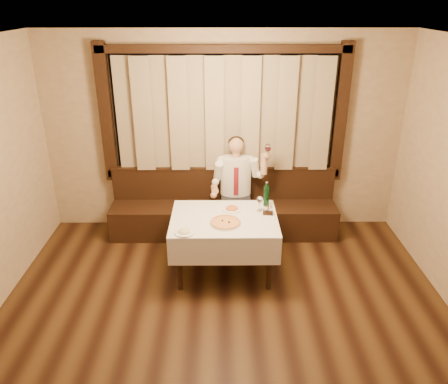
{
  "coord_description": "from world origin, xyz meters",
  "views": [
    {
      "loc": [
        -0.03,
        -2.92,
        3.16
      ],
      "look_at": [
        0.0,
        1.9,
        1.0
      ],
      "focal_mm": 35.0,
      "sensor_mm": 36.0,
      "label": 1
    }
  ],
  "objects_px": {
    "pasta_cream": "(185,230)",
    "cruet_caddy": "(268,211)",
    "dining_table": "(224,225)",
    "pizza": "(225,222)",
    "green_bottle": "(266,196)",
    "pasta_red": "(232,207)",
    "banquette": "(224,212)",
    "seated_man": "(236,181)"
  },
  "relations": [
    {
      "from": "dining_table",
      "to": "pizza",
      "type": "xyz_separation_m",
      "value": [
        0.01,
        -0.16,
        0.12
      ]
    },
    {
      "from": "green_bottle",
      "to": "cruet_caddy",
      "type": "xyz_separation_m",
      "value": [
        0.0,
        -0.25,
        -0.09
      ]
    },
    {
      "from": "pizza",
      "to": "green_bottle",
      "type": "bearing_deg",
      "value": 42.91
    },
    {
      "from": "pasta_red",
      "to": "green_bottle",
      "type": "xyz_separation_m",
      "value": [
        0.43,
        0.12,
        0.1
      ]
    },
    {
      "from": "pasta_cream",
      "to": "seated_man",
      "type": "xyz_separation_m",
      "value": [
        0.62,
        1.3,
        0.05
      ]
    },
    {
      "from": "banquette",
      "to": "pizza",
      "type": "distance_m",
      "value": 1.27
    },
    {
      "from": "pizza",
      "to": "pasta_red",
      "type": "relative_size",
      "value": 1.52
    },
    {
      "from": "pasta_cream",
      "to": "seated_man",
      "type": "relative_size",
      "value": 0.16
    },
    {
      "from": "banquette",
      "to": "seated_man",
      "type": "bearing_deg",
      "value": -26.97
    },
    {
      "from": "banquette",
      "to": "dining_table",
      "type": "bearing_deg",
      "value": -90.0
    },
    {
      "from": "pizza",
      "to": "pasta_cream",
      "type": "height_order",
      "value": "pasta_cream"
    },
    {
      "from": "pasta_cream",
      "to": "seated_man",
      "type": "height_order",
      "value": "seated_man"
    },
    {
      "from": "pizza",
      "to": "dining_table",
      "type": "bearing_deg",
      "value": 94.57
    },
    {
      "from": "dining_table",
      "to": "pizza",
      "type": "height_order",
      "value": "pizza"
    },
    {
      "from": "dining_table",
      "to": "pizza",
      "type": "relative_size",
      "value": 3.41
    },
    {
      "from": "green_bottle",
      "to": "dining_table",
      "type": "bearing_deg",
      "value": -148.44
    },
    {
      "from": "pasta_cream",
      "to": "cruet_caddy",
      "type": "xyz_separation_m",
      "value": [
        0.97,
        0.45,
        0.01
      ]
    },
    {
      "from": "pasta_red",
      "to": "cruet_caddy",
      "type": "bearing_deg",
      "value": -16.27
    },
    {
      "from": "banquette",
      "to": "green_bottle",
      "type": "relative_size",
      "value": 9.97
    },
    {
      "from": "pizza",
      "to": "seated_man",
      "type": "height_order",
      "value": "seated_man"
    },
    {
      "from": "pasta_cream",
      "to": "cruet_caddy",
      "type": "bearing_deg",
      "value": 24.59
    },
    {
      "from": "pasta_red",
      "to": "banquette",
      "type": "bearing_deg",
      "value": 96.76
    },
    {
      "from": "banquette",
      "to": "cruet_caddy",
      "type": "distance_m",
      "value": 1.19
    },
    {
      "from": "dining_table",
      "to": "pasta_cream",
      "type": "height_order",
      "value": "pasta_cream"
    },
    {
      "from": "dining_table",
      "to": "seated_man",
      "type": "distance_m",
      "value": 0.97
    },
    {
      "from": "banquette",
      "to": "cruet_caddy",
      "type": "bearing_deg",
      "value": -60.67
    },
    {
      "from": "banquette",
      "to": "seated_man",
      "type": "xyz_separation_m",
      "value": [
        0.18,
        -0.09,
        0.52
      ]
    },
    {
      "from": "cruet_caddy",
      "to": "seated_man",
      "type": "height_order",
      "value": "seated_man"
    },
    {
      "from": "banquette",
      "to": "pizza",
      "type": "height_order",
      "value": "banquette"
    },
    {
      "from": "green_bottle",
      "to": "pasta_cream",
      "type": "bearing_deg",
      "value": -144.63
    },
    {
      "from": "pasta_red",
      "to": "seated_man",
      "type": "height_order",
      "value": "seated_man"
    },
    {
      "from": "cruet_caddy",
      "to": "pasta_cream",
      "type": "bearing_deg",
      "value": -147.35
    },
    {
      "from": "pasta_red",
      "to": "pasta_cream",
      "type": "height_order",
      "value": "pasta_red"
    },
    {
      "from": "pasta_cream",
      "to": "cruet_caddy",
      "type": "distance_m",
      "value": 1.07
    },
    {
      "from": "dining_table",
      "to": "cruet_caddy",
      "type": "relative_size",
      "value": 9.8
    },
    {
      "from": "banquette",
      "to": "pasta_cream",
      "type": "height_order",
      "value": "banquette"
    },
    {
      "from": "pasta_cream",
      "to": "cruet_caddy",
      "type": "height_order",
      "value": "cruet_caddy"
    },
    {
      "from": "pasta_cream",
      "to": "green_bottle",
      "type": "height_order",
      "value": "green_bottle"
    },
    {
      "from": "green_bottle",
      "to": "cruet_caddy",
      "type": "relative_size",
      "value": 2.48
    },
    {
      "from": "pasta_red",
      "to": "cruet_caddy",
      "type": "xyz_separation_m",
      "value": [
        0.43,
        -0.13,
        0.01
      ]
    },
    {
      "from": "dining_table",
      "to": "pasta_cream",
      "type": "relative_size",
      "value": 5.39
    },
    {
      "from": "cruet_caddy",
      "to": "seated_man",
      "type": "relative_size",
      "value": 0.09
    }
  ]
}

